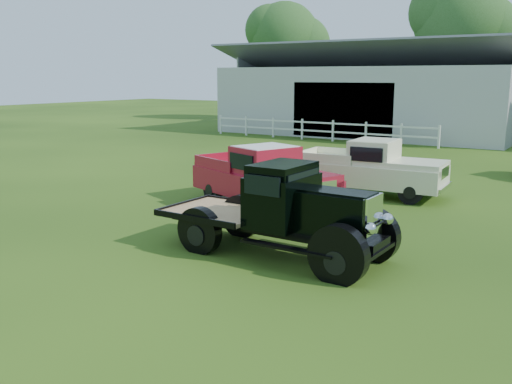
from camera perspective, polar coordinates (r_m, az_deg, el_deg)
The scene contains 8 objects.
ground at distance 12.52m, azimuth -3.82°, elevation -5.53°, with size 120.00×120.00×0.00m, color #213B0F.
shed_left at distance 38.27m, azimuth 11.79°, elevation 10.00°, with size 18.80×10.20×5.60m, color #9D9D9D, non-canonical shape.
fence_rail at distance 33.36m, azimuth 6.15°, elevation 6.19°, with size 14.20×0.16×1.20m, color white, non-canonical shape.
tree_a at distance 49.48m, azimuth 2.86°, elevation 13.35°, with size 6.30×6.30×10.50m, color #284818, non-canonical shape.
tree_b at distance 44.98m, azimuth 19.53°, elevation 13.55°, with size 6.90×6.90×11.50m, color #284818, non-canonical shape.
vintage_flatbed at distance 11.73m, azimuth 2.24°, elevation -1.76°, with size 4.91×1.95×1.95m, color black, non-canonical shape.
red_pickup at distance 16.05m, azimuth 0.71°, elevation 1.57°, with size 4.89×1.88×1.78m, color maroon, non-canonical shape.
white_pickup at distance 18.14m, azimuth 11.42°, elevation 2.38°, with size 4.65×1.80×1.71m, color #E9E9BE, non-canonical shape.
Camera 1 is at (7.29, -9.50, 3.67)m, focal length 40.00 mm.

